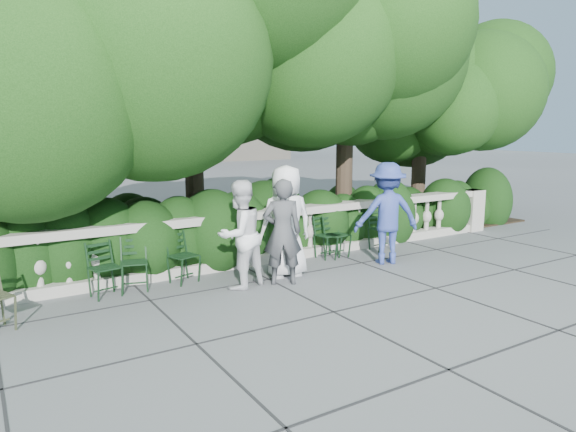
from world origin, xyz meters
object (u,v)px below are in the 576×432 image
person_businessman (286,222)px  person_casual_man (240,235)px  chair_weathered (1,335)px  chair_f (342,259)px  chair_a (135,293)px  chair_c (111,299)px  chair_b (190,284)px  chair_d (386,251)px  chair_e (332,259)px  person_woman_grey (282,232)px  person_older_blue (387,213)px

person_businessman → person_casual_man: person_businessman is taller
person_businessman → chair_weathered: bearing=11.8°
chair_f → person_businessman: 1.83m
chair_a → chair_c: same height
chair_b → person_casual_man: person_casual_man is taller
chair_a → chair_d: 5.09m
chair_d → chair_e: size_ratio=1.00×
chair_c → chair_e: 4.17m
chair_b → chair_c: 1.27m
person_businessman → person_woman_grey: (-0.28, -0.34, -0.09)m
chair_c → person_businessman: bearing=-17.5°
chair_d → chair_e: bearing=176.6°
person_woman_grey → person_businessman: bearing=-105.0°
chair_a → person_woman_grey: person_woman_grey is taller
chair_a → chair_b: size_ratio=1.00×
person_woman_grey → person_casual_man: bearing=8.3°
chair_c → chair_f: (4.34, 0.05, 0.00)m
person_businessman → person_older_blue: size_ratio=1.01×
person_businessman → person_woman_grey: 0.44m
chair_c → chair_e: same height
person_woman_grey → person_older_blue: bearing=-153.1°
chair_a → chair_f: size_ratio=1.00×
chair_e → chair_weathered: bearing=-177.0°
chair_b → person_businessman: bearing=-32.9°
person_businessman → chair_e: bearing=-152.5°
chair_b → chair_weathered: same height
chair_b → person_older_blue: person_older_blue is taller
chair_a → chair_c: size_ratio=1.00×
chair_a → chair_weathered: 1.98m
chair_b → person_casual_man: size_ratio=0.49×
person_woman_grey → person_casual_man: person_woman_grey is taller
chair_d → chair_c: bearing=180.0°
person_older_blue → chair_c: bearing=15.5°
chair_d → chair_f: (-1.13, -0.02, 0.00)m
person_woman_grey → chair_d: bearing=-141.1°
chair_a → chair_weathered: same height
chair_d → person_casual_man: person_casual_man is taller
chair_c → chair_d: 5.48m
chair_c → chair_weathered: bearing=-166.0°
chair_a → person_casual_man: 1.83m
chair_weathered → person_casual_man: (3.35, 0.16, 0.85)m
chair_d → person_businessman: size_ratio=0.44×
chair_d → chair_f: 1.13m
chair_d → chair_weathered: size_ratio=1.00×
chair_weathered → person_casual_man: size_ratio=0.49×
person_businessman → person_casual_man: bearing=16.6°
chair_f → chair_weathered: bearing=179.3°
chair_e → person_casual_man: person_casual_man is taller
chair_a → chair_weathered: size_ratio=1.00×
chair_d → chair_e: 1.31m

